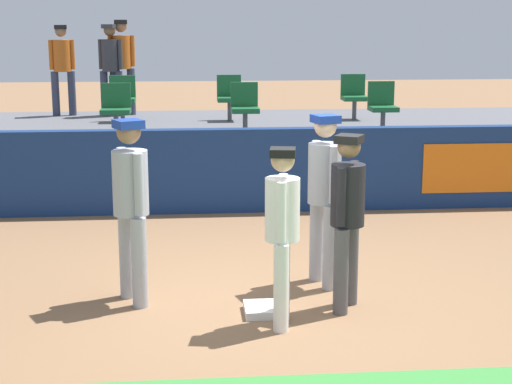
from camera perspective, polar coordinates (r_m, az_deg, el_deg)
ground_plane at (r=8.04m, az=2.03°, el=-8.22°), size 60.00×60.00×0.00m
first_base at (r=7.86m, az=0.64°, el=-8.41°), size 0.40×0.40×0.08m
player_fielder_home at (r=7.30m, az=1.94°, el=-2.36°), size 0.38×0.52×1.68m
player_runner_visitor at (r=8.44m, az=4.91°, el=0.29°), size 0.44×0.50×1.85m
player_coach_visitor at (r=7.97m, az=-8.95°, el=-0.46°), size 0.47×0.48×1.86m
player_umpire at (r=7.75m, az=6.57°, el=-1.28°), size 0.45×0.45×1.74m
field_wall at (r=11.82m, az=-0.28°, el=1.58°), size 18.00×0.26×1.25m
bleacher_platform at (r=14.37m, az=-1.19°, el=2.92°), size 18.00×4.80×0.97m
seat_back_center at (r=14.90m, az=-1.92°, el=6.95°), size 0.45×0.44×0.84m
seat_front_right at (r=13.49m, az=9.04°, el=6.25°), size 0.44×0.44×0.84m
seat_back_left at (r=14.93m, az=-9.56°, el=6.80°), size 0.48×0.44×0.84m
seat_front_left at (r=13.14m, az=-10.00°, el=6.06°), size 0.47×0.44×0.84m
seat_back_right at (r=15.21m, az=7.03°, el=6.98°), size 0.46×0.44×0.84m
seat_front_center at (r=13.12m, az=-0.81°, el=6.24°), size 0.45×0.44×0.84m
spectator_hooded at (r=16.08m, az=-13.71°, el=8.93°), size 0.49×0.38×1.75m
spectator_capped at (r=15.83m, az=-10.37°, el=9.06°), size 0.47×0.43×1.76m
spectator_casual at (r=15.95m, az=-9.59°, el=9.29°), size 0.52×0.38×1.84m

